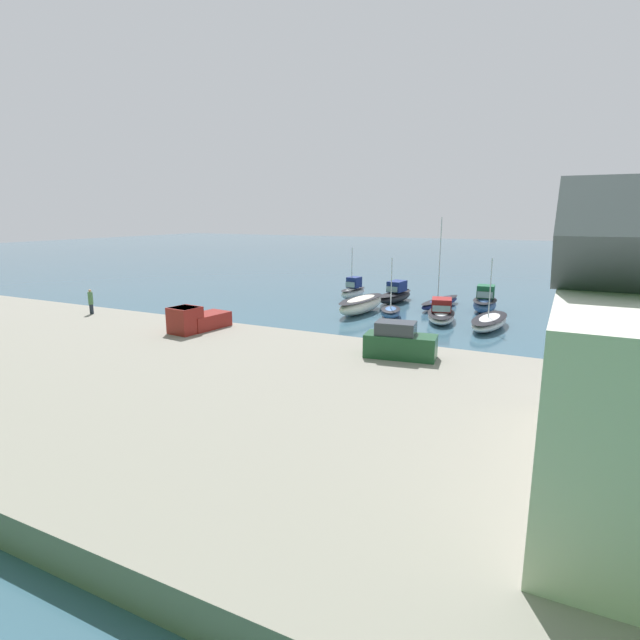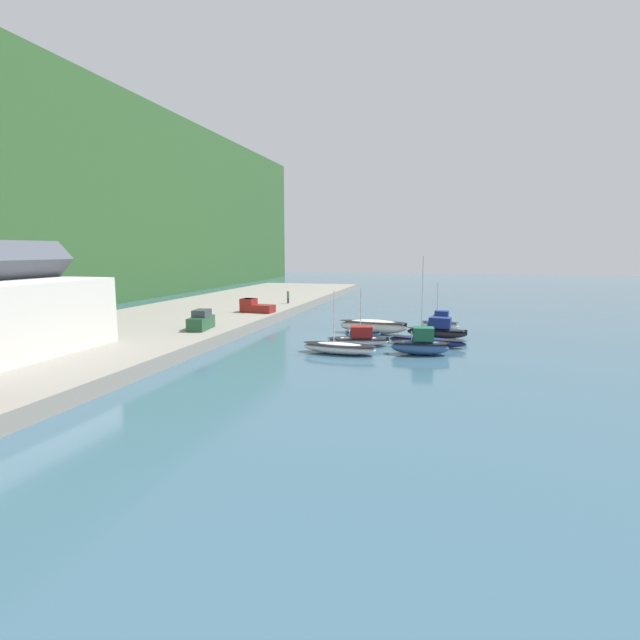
% 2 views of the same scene
% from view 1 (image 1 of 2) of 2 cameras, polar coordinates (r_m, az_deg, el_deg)
% --- Properties ---
extents(ground_plane, '(320.00, 320.00, 0.00)m').
position_cam_1_polar(ground_plane, '(46.44, 8.16, -0.15)').
color(ground_plane, '#385B70').
extents(quay_promenade, '(137.93, 23.99, 1.28)m').
position_cam_1_polar(quay_promenade, '(25.70, -9.19, -8.80)').
color(quay_promenade, gray).
rests_on(quay_promenade, ground_plane).
extents(moored_boat_0, '(3.12, 7.62, 6.11)m').
position_cam_1_polar(moored_boat_0, '(45.46, 18.79, -0.18)').
color(moored_boat_0, silver).
rests_on(moored_boat_0, ground_plane).
extents(moored_boat_1, '(3.80, 6.90, 2.08)m').
position_cam_1_polar(moored_boat_1, '(47.29, 13.68, 0.75)').
color(moored_boat_1, silver).
rests_on(moored_boat_1, ground_plane).
extents(moored_boat_2, '(2.94, 4.53, 5.71)m').
position_cam_1_polar(moored_boat_2, '(48.21, 8.07, 0.93)').
color(moored_boat_2, '#33568E').
rests_on(moored_boat_2, ground_plane).
extents(moored_boat_3, '(2.99, 8.52, 1.69)m').
position_cam_1_polar(moored_boat_3, '(49.86, 4.74, 1.80)').
color(moored_boat_3, white).
rests_on(moored_boat_3, ground_plane).
extents(moored_boat_4, '(2.76, 5.78, 2.66)m').
position_cam_1_polar(moored_boat_4, '(53.07, 18.33, 1.95)').
color(moored_boat_4, '#33568E').
rests_on(moored_boat_4, ground_plane).
extents(moored_boat_5, '(3.16, 8.43, 9.37)m').
position_cam_1_polar(moored_boat_5, '(54.31, 13.57, 1.98)').
color(moored_boat_5, navy).
rests_on(moored_boat_5, ground_plane).
extents(moored_boat_6, '(2.86, 7.11, 2.37)m').
position_cam_1_polar(moored_boat_6, '(56.51, 8.64, 2.88)').
color(moored_boat_6, black).
rests_on(moored_boat_6, ground_plane).
extents(moored_boat_7, '(2.27, 4.85, 5.93)m').
position_cam_1_polar(moored_boat_7, '(58.43, 3.81, 3.36)').
color(moored_boat_7, white).
rests_on(moored_boat_7, ground_plane).
extents(parked_car_0, '(4.40, 2.34, 2.16)m').
position_cam_1_polar(parked_car_0, '(30.16, 9.08, -2.54)').
color(parked_car_0, '#1E4C2D').
rests_on(parked_car_0, quay_promenade).
extents(pickup_truck_0, '(2.50, 4.92, 1.90)m').
position_cam_1_polar(pickup_truck_0, '(37.73, -14.04, 0.04)').
color(pickup_truck_0, maroon).
rests_on(pickup_truck_0, quay_promenade).
extents(person_on_quay, '(0.40, 0.40, 2.14)m').
position_cam_1_polar(person_on_quay, '(46.97, -24.73, 1.95)').
color(person_on_quay, '#232838').
rests_on(person_on_quay, quay_promenade).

